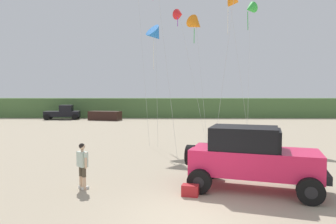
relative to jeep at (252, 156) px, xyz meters
name	(u,v)px	position (x,y,z in m)	size (l,w,h in m)	color
ground_plane	(191,218)	(-2.34, -2.62, -1.20)	(220.00, 220.00, 0.00)	tan
dune_ridge	(156,107)	(-5.23, 37.00, 0.23)	(90.00, 6.68, 2.86)	#4C703D
jeep	(252,156)	(0.00, 0.00, 0.00)	(5.01, 3.57, 2.26)	#EA2151
person_watching	(82,163)	(-6.09, 0.00, -0.26)	(0.47, 0.48, 1.67)	#DBB28E
cooler_box	(190,190)	(-2.24, -0.73, -1.01)	(0.56, 0.36, 0.38)	#B21E23
distant_pickup	(63,113)	(-17.77, 31.15, -0.26)	(4.80, 2.90, 1.98)	black
distant_sedan	(105,116)	(-11.74, 29.90, -0.60)	(4.20, 1.70, 1.20)	black
kite_orange_streamer	(196,24)	(-0.93, 13.53, 7.74)	(1.89, 5.39, 9.77)	orange
kite_white_parafoil	(230,3)	(1.05, 9.95, 8.29)	(1.71, 1.55, 9.98)	orange
kite_pink_ribbon	(250,9)	(2.91, 12.10, 8.53)	(2.07, 6.07, 10.24)	green
kite_green_box	(179,15)	(-2.20, 15.20, 8.91)	(2.53, 4.18, 10.62)	red
kite_purple_stunt	(156,35)	(-3.95, 10.47, 6.33)	(1.74, 2.80, 8.25)	blue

